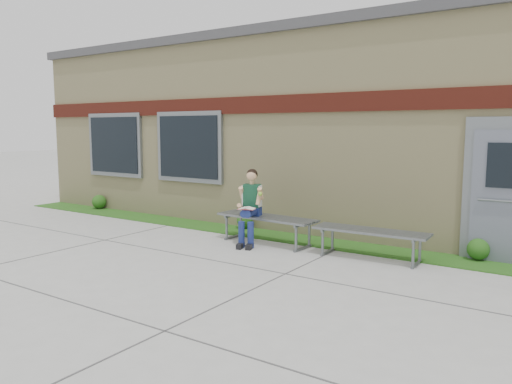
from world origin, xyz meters
The scene contains 9 objects.
ground centered at (0.00, 0.00, 0.00)m, with size 80.00×80.00×0.00m, color #9E9E99.
grass_strip centered at (0.00, 2.60, 0.01)m, with size 16.00×0.80×0.02m, color #214E14.
school_building centered at (0.00, 5.99, 2.10)m, with size 16.20×6.22×4.20m.
bench_left centered at (-0.29, 2.00, 0.39)m, with size 1.99×0.66×0.51m.
bench_right centered at (1.71, 2.00, 0.37)m, with size 1.88×0.59×0.48m.
girl centered at (-0.52, 1.80, 0.74)m, with size 0.57×0.82×1.38m.
shrub_west centered at (-6.08, 2.85, 0.20)m, with size 0.36×0.36×0.36m, color #214E14.
shrub_mid centered at (-1.38, 2.85, 0.19)m, with size 0.34×0.34×0.34m, color #214E14.
shrub_east centered at (3.20, 2.85, 0.19)m, with size 0.35×0.35×0.35m, color #214E14.
Camera 1 is at (4.59, -5.63, 2.12)m, focal length 35.00 mm.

